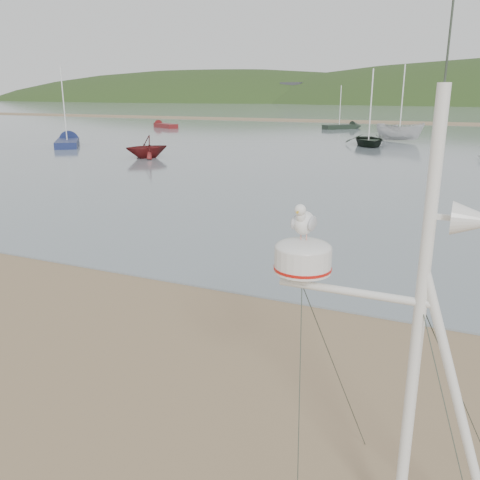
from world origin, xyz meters
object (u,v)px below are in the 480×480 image
at_px(mast_rig, 400,424).
at_px(sailboat_dark_mid, 347,126).
at_px(dinghy_red_far, 161,125).
at_px(boat_red, 146,136).
at_px(sailboat_blue_near, 69,141).
at_px(boat_dark, 370,117).
at_px(boat_white, 401,116).

bearing_deg(mast_rig, sailboat_dark_mid, 103.08).
bearing_deg(dinghy_red_far, boat_red, -59.01).
distance_m(sailboat_blue_near, sailboat_dark_mid, 32.26).
bearing_deg(mast_rig, dinghy_red_far, 124.77).
height_order(boat_dark, sailboat_blue_near, sailboat_blue_near).
xyz_separation_m(boat_dark, boat_red, (-11.53, -13.57, -0.85)).
bearing_deg(boat_red, mast_rig, -16.35).
distance_m(mast_rig, boat_red, 29.82).
distance_m(boat_red, sailboat_dark_mid, 33.11).
bearing_deg(boat_dark, dinghy_red_far, 134.75).
height_order(mast_rig, dinghy_red_far, mast_rig).
distance_m(boat_white, dinghy_red_far, 29.66).
distance_m(mast_rig, dinghy_red_far, 59.74).
relative_size(boat_white, sailboat_dark_mid, 0.80).
relative_size(boat_white, dinghy_red_far, 0.83).
xyz_separation_m(boat_dark, dinghy_red_far, (-27.00, 12.19, -1.96)).
relative_size(mast_rig, dinghy_red_far, 1.01).
distance_m(sailboat_blue_near, dinghy_red_far, 21.36).
relative_size(mast_rig, boat_red, 1.86).
height_order(boat_white, sailboat_dark_mid, sailboat_dark_mid).
bearing_deg(mast_rig, boat_red, 128.58).
xyz_separation_m(boat_white, sailboat_dark_mid, (-7.62, 14.15, -1.83)).
bearing_deg(sailboat_dark_mid, dinghy_red_far, -161.98).
height_order(boat_dark, boat_white, boat_dark).
bearing_deg(sailboat_dark_mid, boat_white, -61.70).
distance_m(dinghy_red_far, sailboat_dark_mid, 22.16).
relative_size(boat_red, sailboat_dark_mid, 0.52).
height_order(mast_rig, sailboat_blue_near, sailboat_blue_near).
xyz_separation_m(sailboat_blue_near, sailboat_dark_mid, (16.50, 27.72, 0.00)).
bearing_deg(mast_rig, boat_white, 97.34).
relative_size(boat_dark, boat_red, 1.62).
bearing_deg(sailboat_dark_mid, mast_rig, -76.92).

